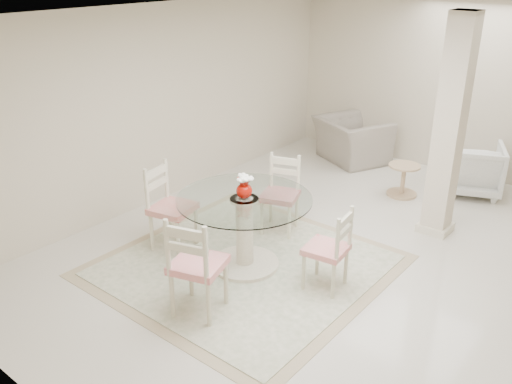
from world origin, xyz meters
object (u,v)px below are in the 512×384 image
Objects in this scene: dining_chair_north at (282,188)px; recliner_taupe at (352,140)px; dining_chair_west at (167,201)px; side_table at (403,181)px; dining_chair_south at (194,260)px; column at (449,129)px; dining_table at (245,232)px; red_vase at (244,186)px; dining_chair_east at (332,244)px; armchair_white at (472,168)px.

dining_chair_north is 2.89m from recliner_taupe.
dining_chair_west is 1.02× the size of recliner_taupe.
dining_chair_south is at bearing -93.88° from side_table.
column reaches higher than dining_chair_north.
recliner_taupe reaches higher than side_table.
recliner_taupe is at bearing 82.34° from dining_chair_north.
dining_chair_north is (-0.23, 0.99, 0.14)m from dining_table.
dining_chair_south is at bearing -108.91° from column.
side_table is at bearing 50.02° from dining_chair_north.
dining_chair_south is 2.51× the size of side_table.
red_vase is 0.23× the size of dining_chair_south.
recliner_taupe is at bearing 143.49° from column.
dining_chair_east is at bearing -89.43° from dining_chair_west.
dining_chair_north is 2.30× the size of side_table.
dining_chair_north is at bearing 103.22° from red_vase.
column is at bearing -43.37° from side_table.
dining_table is at bearing 127.39° from recliner_taupe.
dining_chair_east is 3.52m from armchair_white.
dining_chair_north is 2.15m from side_table.
dining_chair_south is 1.05× the size of recliner_taupe.
red_vase is at bearing -96.60° from dining_chair_north.
column is at bearing 58.93° from dining_table.
dining_table is at bearing -89.31° from dining_chair_west.
dining_chair_east is (0.99, 0.22, -0.45)m from red_vase.
armchair_white is (2.06, -0.08, 0.01)m from recliner_taupe.
armchair_white is at bearing 168.41° from dining_chair_east.
dining_chair_north is at bearing 103.07° from dining_table.
dining_chair_west is at bearing -142.17° from dining_chair_north.
dining_chair_west is 1.46m from dining_chair_south.
dining_chair_east is at bearing 12.43° from red_vase.
armchair_white is (2.22, 3.95, -0.23)m from dining_chair_west.
recliner_taupe is (-0.61, 2.81, -0.20)m from dining_chair_north.
dining_chair_west is (-1.00, -0.22, 0.17)m from dining_table.
column is 2.49× the size of dining_chair_north.
dining_chair_north is at bearing -110.15° from side_table.
dining_chair_east is 0.94× the size of dining_chair_north.
column is 2.65× the size of dining_chair_east.
red_vase is 3.95m from recliner_taupe.
dining_chair_south is at bearing -77.04° from dining_table.
armchair_white is at bearing -41.21° from dining_chair_west.
dining_chair_west is 4.04m from recliner_taupe.
recliner_taupe is at bearing -25.60° from armchair_white.
dining_chair_north is 1.30× the size of armchair_white.
dining_chair_east is 1.45m from dining_chair_north.
armchair_white is at bearing 45.68° from side_table.
recliner_taupe is (-2.17, 1.60, -0.98)m from column.
dining_chair_south is (0.46, -1.99, 0.05)m from dining_chair_north.
red_vase reaches higher than armchair_white.
dining_chair_north is at bearing -94.76° from dining_chair_south.
column is 5.72× the size of side_table.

